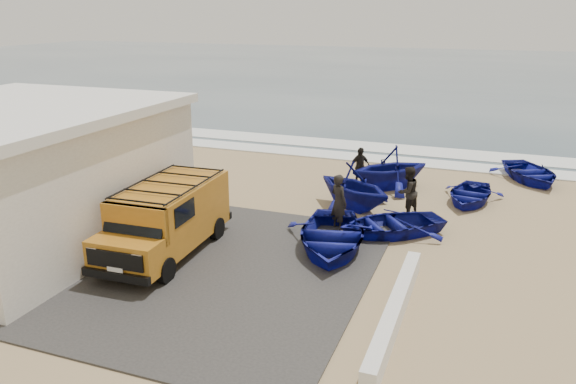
% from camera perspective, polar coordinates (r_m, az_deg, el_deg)
% --- Properties ---
extents(ground, '(160.00, 160.00, 0.00)m').
position_cam_1_polar(ground, '(17.93, -3.45, -5.43)').
color(ground, tan).
extents(slab, '(12.00, 10.00, 0.05)m').
position_cam_1_polar(slab, '(17.21, -12.32, -6.79)').
color(slab, '#3A3835').
rests_on(slab, ground).
extents(ocean, '(180.00, 88.00, 0.01)m').
position_cam_1_polar(ocean, '(71.68, 15.29, 11.69)').
color(ocean, '#385166').
rests_on(ocean, ground).
extents(surf_line, '(180.00, 1.60, 0.06)m').
position_cam_1_polar(surf_line, '(28.73, 6.26, 3.61)').
color(surf_line, white).
rests_on(surf_line, ground).
extents(surf_wash, '(180.00, 2.20, 0.04)m').
position_cam_1_polar(surf_wash, '(31.09, 7.41, 4.65)').
color(surf_wash, white).
rests_on(surf_wash, ground).
extents(building, '(8.40, 9.40, 4.30)m').
position_cam_1_polar(building, '(19.92, -26.23, 1.71)').
color(building, white).
rests_on(building, ground).
extents(parapet, '(0.35, 6.00, 0.55)m').
position_cam_1_polar(parapet, '(13.93, 10.83, -11.78)').
color(parapet, silver).
rests_on(parapet, ground).
extents(van, '(2.23, 5.21, 2.20)m').
position_cam_1_polar(van, '(17.31, -12.19, -2.47)').
color(van, '#B5711B').
rests_on(van, ground).
extents(boat_near_left, '(3.99, 4.91, 0.89)m').
position_cam_1_polar(boat_near_left, '(17.49, 4.39, -4.48)').
color(boat_near_left, navy).
rests_on(boat_near_left, ground).
extents(boat_near_right, '(4.45, 4.23, 0.75)m').
position_cam_1_polar(boat_near_right, '(18.92, 10.40, -3.19)').
color(boat_near_right, navy).
rests_on(boat_near_right, ground).
extents(boat_mid_left, '(4.38, 4.21, 1.77)m').
position_cam_1_polar(boat_mid_left, '(21.01, 6.69, 0.62)').
color(boat_mid_left, navy).
rests_on(boat_mid_left, ground).
extents(boat_mid_right, '(2.69, 3.49, 0.67)m').
position_cam_1_polar(boat_mid_right, '(22.80, 17.96, -0.21)').
color(boat_mid_right, navy).
rests_on(boat_mid_right, ground).
extents(boat_far_left, '(4.58, 4.54, 1.83)m').
position_cam_1_polar(boat_far_left, '(23.61, 10.31, 2.47)').
color(boat_far_left, navy).
rests_on(boat_far_left, ground).
extents(boat_far_right, '(3.94, 4.48, 0.77)m').
position_cam_1_polar(boat_far_right, '(26.62, 23.40, 1.84)').
color(boat_far_right, navy).
rests_on(boat_far_right, ground).
extents(fisherman_front, '(0.85, 0.80, 1.95)m').
position_cam_1_polar(fisherman_front, '(18.89, 5.17, -1.05)').
color(fisherman_front, black).
rests_on(fisherman_front, ground).
extents(fisherman_middle, '(1.08, 1.14, 1.85)m').
position_cam_1_polar(fisherman_middle, '(20.53, 12.07, 0.03)').
color(fisherman_middle, black).
rests_on(fisherman_middle, ground).
extents(fisherman_back, '(0.97, 0.99, 1.67)m').
position_cam_1_polar(fisherman_back, '(23.81, 7.30, 2.56)').
color(fisherman_back, black).
rests_on(fisherman_back, ground).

